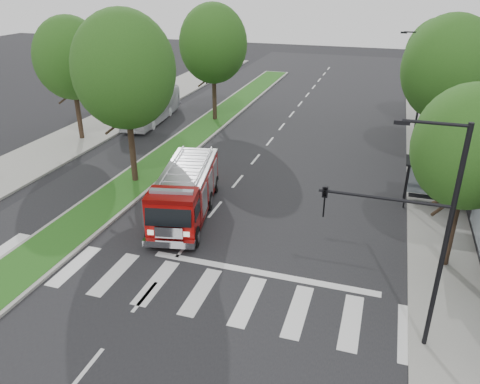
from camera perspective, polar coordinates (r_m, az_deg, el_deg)
name	(u,v)px	position (r m, az deg, el deg)	size (l,w,h in m)	color
ground	(185,246)	(22.39, -6.67, -6.60)	(140.00, 140.00, 0.00)	black
sidewalk_right	(452,193)	(29.91, 24.43, -0.16)	(5.00, 80.00, 0.15)	gray
sidewalk_left	(61,146)	(37.33, -21.04, 5.24)	(5.00, 80.00, 0.15)	gray
median	(207,126)	(39.73, -4.09, 8.02)	(3.00, 50.00, 0.15)	gray
bus_shelter	(436,171)	(27.31, 22.78, 2.34)	(3.20, 1.60, 2.61)	black
tree_right_near	(469,148)	(20.46, 26.12, 4.86)	(4.40, 4.40, 8.05)	black
tree_right_mid	(449,69)	(31.83, 24.11, 13.57)	(5.60, 5.60, 9.72)	black
tree_right_far	(437,55)	(41.77, 22.90, 15.15)	(5.00, 5.00, 8.73)	black
tree_median_near	(124,70)	(27.68, -13.95, 14.21)	(5.80, 5.80, 10.16)	black
tree_median_far	(213,44)	(40.20, -3.29, 17.60)	(5.60, 5.60, 9.72)	black
tree_left_mid	(70,58)	(37.14, -19.99, 15.08)	(5.20, 5.20, 9.16)	black
streetlight_right_near	(418,224)	(15.49, 20.86, -3.71)	(4.08, 0.22, 8.00)	black
streetlight_right_far	(420,81)	(37.98, 21.14, 12.50)	(2.11, 0.20, 8.00)	black
fire_engine	(186,192)	(24.58, -6.64, -0.06)	(3.93, 8.26, 2.75)	#640605
city_bus	(152,107)	(41.74, -10.71, 10.18)	(2.12, 9.08, 2.53)	silver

